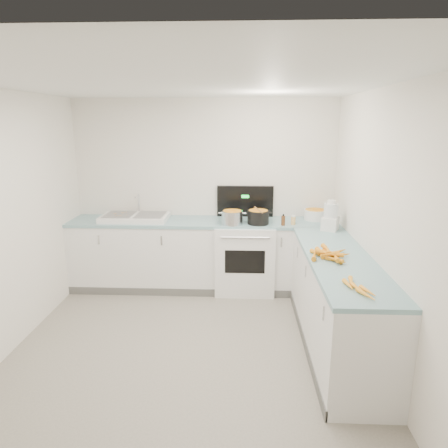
{
  "coord_description": "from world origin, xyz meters",
  "views": [
    {
      "loc": [
        0.49,
        -3.36,
        2.19
      ],
      "look_at": [
        0.3,
        1.1,
        1.05
      ],
      "focal_mm": 32.0,
      "sensor_mm": 36.0,
      "label": 1
    }
  ],
  "objects_px": {
    "extract_bottle": "(283,221)",
    "spice_jar": "(293,221)",
    "food_processor": "(331,217)",
    "sink": "(135,217)",
    "black_pot": "(258,218)",
    "mixing_bowl": "(315,215)",
    "steel_pot": "(232,218)",
    "stove": "(245,255)"
  },
  "relations": [
    {
      "from": "sink",
      "to": "steel_pot",
      "type": "bearing_deg",
      "value": -7.76
    },
    {
      "from": "spice_jar",
      "to": "food_processor",
      "type": "height_order",
      "value": "food_processor"
    },
    {
      "from": "black_pot",
      "to": "food_processor",
      "type": "relative_size",
      "value": 0.75
    },
    {
      "from": "stove",
      "to": "sink",
      "type": "relative_size",
      "value": 1.58
    },
    {
      "from": "black_pot",
      "to": "extract_bottle",
      "type": "height_order",
      "value": "black_pot"
    },
    {
      "from": "sink",
      "to": "extract_bottle",
      "type": "xyz_separation_m",
      "value": [
        1.92,
        -0.21,
        0.02
      ]
    },
    {
      "from": "extract_bottle",
      "to": "spice_jar",
      "type": "height_order",
      "value": "extract_bottle"
    },
    {
      "from": "sink",
      "to": "black_pot",
      "type": "distance_m",
      "value": 1.62
    },
    {
      "from": "steel_pot",
      "to": "mixing_bowl",
      "type": "relative_size",
      "value": 0.89
    },
    {
      "from": "extract_bottle",
      "to": "spice_jar",
      "type": "bearing_deg",
      "value": 19.12
    },
    {
      "from": "black_pot",
      "to": "spice_jar",
      "type": "relative_size",
      "value": 2.64
    },
    {
      "from": "extract_bottle",
      "to": "food_processor",
      "type": "xyz_separation_m",
      "value": [
        0.54,
        -0.19,
        0.1
      ]
    },
    {
      "from": "stove",
      "to": "food_processor",
      "type": "height_order",
      "value": "stove"
    },
    {
      "from": "spice_jar",
      "to": "extract_bottle",
      "type": "bearing_deg",
      "value": -160.88
    },
    {
      "from": "sink",
      "to": "stove",
      "type": "bearing_deg",
      "value": -0.62
    },
    {
      "from": "mixing_bowl",
      "to": "food_processor",
      "type": "distance_m",
      "value": 0.53
    },
    {
      "from": "sink",
      "to": "mixing_bowl",
      "type": "bearing_deg",
      "value": 2.75
    },
    {
      "from": "sink",
      "to": "mixing_bowl",
      "type": "relative_size",
      "value": 2.92
    },
    {
      "from": "stove",
      "to": "extract_bottle",
      "type": "distance_m",
      "value": 0.73
    },
    {
      "from": "food_processor",
      "to": "black_pot",
      "type": "bearing_deg",
      "value": 163.08
    },
    {
      "from": "sink",
      "to": "black_pot",
      "type": "xyz_separation_m",
      "value": [
        1.61,
        -0.14,
        0.04
      ]
    },
    {
      "from": "extract_bottle",
      "to": "steel_pot",
      "type": "bearing_deg",
      "value": 177.05
    },
    {
      "from": "stove",
      "to": "steel_pot",
      "type": "distance_m",
      "value": 0.59
    },
    {
      "from": "spice_jar",
      "to": "food_processor",
      "type": "distance_m",
      "value": 0.48
    },
    {
      "from": "mixing_bowl",
      "to": "spice_jar",
      "type": "bearing_deg",
      "value": -139.35
    },
    {
      "from": "steel_pot",
      "to": "food_processor",
      "type": "distance_m",
      "value": 1.2
    },
    {
      "from": "stove",
      "to": "spice_jar",
      "type": "distance_m",
      "value": 0.81
    },
    {
      "from": "mixing_bowl",
      "to": "stove",
      "type": "bearing_deg",
      "value": -172.02
    },
    {
      "from": "black_pot",
      "to": "sink",
      "type": "bearing_deg",
      "value": 174.92
    },
    {
      "from": "steel_pot",
      "to": "extract_bottle",
      "type": "xyz_separation_m",
      "value": [
        0.64,
        -0.03,
        -0.02
      ]
    },
    {
      "from": "stove",
      "to": "food_processor",
      "type": "xyz_separation_m",
      "value": [
        1.01,
        -0.39,
        0.62
      ]
    },
    {
      "from": "extract_bottle",
      "to": "spice_jar",
      "type": "xyz_separation_m",
      "value": [
        0.13,
        0.05,
        -0.01
      ]
    },
    {
      "from": "extract_bottle",
      "to": "mixing_bowl",
      "type": "bearing_deg",
      "value": 35.42
    },
    {
      "from": "spice_jar",
      "to": "mixing_bowl",
      "type": "bearing_deg",
      "value": 40.65
    },
    {
      "from": "black_pot",
      "to": "food_processor",
      "type": "height_order",
      "value": "food_processor"
    },
    {
      "from": "black_pot",
      "to": "spice_jar",
      "type": "distance_m",
      "value": 0.44
    },
    {
      "from": "mixing_bowl",
      "to": "food_processor",
      "type": "xyz_separation_m",
      "value": [
        0.09,
        -0.52,
        0.09
      ]
    },
    {
      "from": "mixing_bowl",
      "to": "spice_jar",
      "type": "height_order",
      "value": "mixing_bowl"
    },
    {
      "from": "steel_pot",
      "to": "spice_jar",
      "type": "height_order",
      "value": "steel_pot"
    },
    {
      "from": "spice_jar",
      "to": "food_processor",
      "type": "xyz_separation_m",
      "value": [
        0.41,
        -0.24,
        0.1
      ]
    },
    {
      "from": "black_pot",
      "to": "mixing_bowl",
      "type": "bearing_deg",
      "value": 18.67
    },
    {
      "from": "steel_pot",
      "to": "food_processor",
      "type": "bearing_deg",
      "value": -10.88
    }
  ]
}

